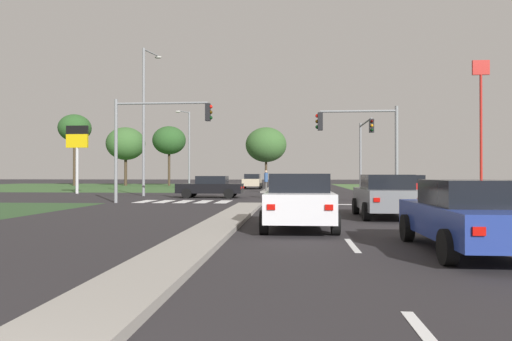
{
  "coord_description": "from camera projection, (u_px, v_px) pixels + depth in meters",
  "views": [
    {
      "loc": [
        2.2,
        -1.43,
        1.6
      ],
      "look_at": [
        -0.19,
        27.86,
        1.82
      ],
      "focal_mm": 32.48,
      "sensor_mm": 36.0,
      "label": 1
    }
  ],
  "objects": [
    {
      "name": "edge_line_right",
      "position": [
        460.0,
        231.0,
        12.99
      ],
      "size": [
        0.14,
        24.0,
        0.01
      ],
      "primitive_type": "cube",
      "color": "silver",
      "rests_on": "ground"
    },
    {
      "name": "median_island_near",
      "position": [
        213.0,
        230.0,
        12.55
      ],
      "size": [
        1.2,
        22.0,
        0.14
      ],
      "primitive_type": "cube",
      "color": "gray",
      "rests_on": "ground"
    },
    {
      "name": "treeline_second",
      "position": [
        126.0,
        144.0,
        63.39
      ],
      "size": [
        5.27,
        5.27,
        8.0
      ],
      "color": "#423323",
      "rests_on": "ground"
    },
    {
      "name": "grass_verge_far_right",
      "position": [
        494.0,
        188.0,
        53.83
      ],
      "size": [
        35.0,
        35.0,
        0.01
      ],
      "primitive_type": "cube",
      "color": "#476B38",
      "rests_on": "ground"
    },
    {
      "name": "car_beige_fourth",
      "position": [
        252.0,
        181.0,
        49.74
      ],
      "size": [
        2.03,
        4.24,
        1.6
      ],
      "rotation": [
        0.0,
        0.0,
        3.14
      ],
      "color": "#BCAD8E",
      "rests_on": "ground"
    },
    {
      "name": "median_island_far",
      "position": [
        276.0,
        186.0,
        56.4
      ],
      "size": [
        1.2,
        36.0,
        0.14
      ],
      "primitive_type": "cube",
      "color": "gray",
      "rests_on": "ground"
    },
    {
      "name": "grass_verge_far_left",
      "position": [
        72.0,
        187.0,
        57.98
      ],
      "size": [
        35.0,
        35.0,
        0.01
      ],
      "primitive_type": "cube",
      "color": "#385B2D",
      "rests_on": "ground"
    },
    {
      "name": "crosswalk_bar_fourth",
      "position": [
        204.0,
        202.0,
        26.54
      ],
      "size": [
        0.7,
        2.8,
        0.01
      ],
      "primitive_type": "cube",
      "color": "silver",
      "rests_on": "ground"
    },
    {
      "name": "fuel_price_totem",
      "position": [
        77.0,
        144.0,
        37.7
      ],
      "size": [
        1.8,
        0.24,
        5.54
      ],
      "color": "silver",
      "rests_on": "ground"
    },
    {
      "name": "treeline_near",
      "position": [
        75.0,
        129.0,
        62.74
      ],
      "size": [
        4.35,
        4.35,
        9.69
      ],
      "color": "#423323",
      "rests_on": "ground"
    },
    {
      "name": "street_lamp_second",
      "position": [
        145.0,
        115.0,
        33.72
      ],
      "size": [
        0.86,
        2.18,
        10.76
      ],
      "color": "gray",
      "rests_on": "ground"
    },
    {
      "name": "stop_bar_near",
      "position": [
        324.0,
        204.0,
        24.2
      ],
      "size": [
        6.4,
        0.5,
        0.01
      ],
      "primitive_type": "cube",
      "color": "silver",
      "rests_on": "ground"
    },
    {
      "name": "car_white_near",
      "position": [
        299.0,
        201.0,
        13.42
      ],
      "size": [
        2.09,
        4.17,
        1.61
      ],
      "color": "silver",
      "rests_on": "ground"
    },
    {
      "name": "lane_dash_third",
      "position": [
        331.0,
        219.0,
        16.3
      ],
      "size": [
        0.14,
        2.0,
        0.01
      ],
      "primitive_type": "cube",
      "color": "silver",
      "rests_on": "ground"
    },
    {
      "name": "pedestrian_at_median",
      "position": [
        266.0,
        178.0,
        40.55
      ],
      "size": [
        0.34,
        0.34,
        1.78
      ],
      "rotation": [
        0.0,
        0.0,
        4.99
      ],
      "color": "#4C4C4C",
      "rests_on": "median_island_far"
    },
    {
      "name": "ground_plane",
      "position": [
        261.0,
        197.0,
        31.49
      ],
      "size": [
        200.0,
        200.0,
        0.0
      ],
      "primitive_type": "plane",
      "color": "#282628"
    },
    {
      "name": "car_black_sixth",
      "position": [
        211.0,
        187.0,
        31.02
      ],
      "size": [
        4.39,
        2.02,
        1.46
      ],
      "rotation": [
        0.0,
        0.0,
        1.57
      ],
      "color": "black",
      "rests_on": "ground"
    },
    {
      "name": "traffic_signal_near_right",
      "position": [
        365.0,
        137.0,
        24.45
      ],
      "size": [
        4.34,
        0.32,
        5.18
      ],
      "color": "gray",
      "rests_on": "ground"
    },
    {
      "name": "crosswalk_bar_near",
      "position": [
        145.0,
        201.0,
        26.83
      ],
      "size": [
        0.7,
        2.8,
        0.01
      ],
      "primitive_type": "cube",
      "color": "silver",
      "rests_on": "ground"
    },
    {
      "name": "car_red_second",
      "position": [
        405.0,
        186.0,
        30.21
      ],
      "size": [
        4.37,
        1.98,
        1.53
      ],
      "rotation": [
        0.0,
        0.0,
        1.57
      ],
      "color": "#A31919",
      "rests_on": "ground"
    },
    {
      "name": "lane_dash_fourth",
      "position": [
        321.0,
        207.0,
        22.28
      ],
      "size": [
        0.14,
        2.0,
        0.01
      ],
      "primitive_type": "cube",
      "color": "silver",
      "rests_on": "ground"
    },
    {
      "name": "treeline_third",
      "position": [
        169.0,
        140.0,
        62.47
      ],
      "size": [
        4.48,
        4.48,
        8.05
      ],
      "color": "#423323",
      "rests_on": "ground"
    },
    {
      "name": "lane_dash_second",
      "position": [
        352.0,
        245.0,
        10.32
      ],
      "size": [
        0.14,
        2.0,
        0.01
      ],
      "primitive_type": "cube",
      "color": "silver",
      "rests_on": "ground"
    },
    {
      "name": "traffic_signal_far_right",
      "position": [
        364.0,
        143.0,
        35.4
      ],
      "size": [
        0.32,
        5.7,
        5.73
      ],
      "color": "gray",
      "rests_on": "ground"
    },
    {
      "name": "crosswalk_bar_fifth",
      "position": [
        224.0,
        202.0,
        26.45
      ],
      "size": [
        0.7,
        2.8,
        0.01
      ],
      "primitive_type": "cube",
      "color": "silver",
      "rests_on": "ground"
    },
    {
      "name": "crosswalk_bar_third",
      "position": [
        184.0,
        202.0,
        26.64
      ],
      "size": [
        0.7,
        2.8,
        0.01
      ],
      "primitive_type": "cube",
      "color": "silver",
      "rests_on": "ground"
    },
    {
      "name": "treeline_fourth",
      "position": [
        266.0,
        145.0,
        61.97
      ],
      "size": [
        5.49,
        5.49,
        7.85
      ],
      "color": "#423323",
      "rests_on": "ground"
    },
    {
      "name": "car_blue_fifth",
      "position": [
        468.0,
        215.0,
        9.41
      ],
      "size": [
        1.95,
        4.58,
        1.48
      ],
      "color": "navy",
      "rests_on": "ground"
    },
    {
      "name": "car_grey_third",
      "position": [
        386.0,
        196.0,
        16.92
      ],
      "size": [
        2.05,
        4.2,
        1.58
      ],
      "color": "slate",
      "rests_on": "ground"
    },
    {
      "name": "fastfood_pole_sign",
      "position": [
        481.0,
        97.0,
        50.7
      ],
      "size": [
        1.8,
        0.4,
        14.07
      ],
      "color": "red",
      "rests_on": "ground"
    },
    {
      "name": "traffic_signal_near_left",
      "position": [
        151.0,
        130.0,
        25.4
      ],
      "size": [
        5.49,
        0.32,
        5.73
      ],
      "color": "gray",
      "rests_on": "ground"
    },
    {
      "name": "street_lamp_third",
      "position": [
        188.0,
        145.0,
        48.02
      ],
      "size": [
        1.18,
        1.88,
        8.09
      ],
      "color": "gray",
      "rests_on": "ground"
    },
    {
      "name": "crosswalk_bar_second",
      "position": [
        165.0,
        201.0,
        26.73
      ],
      "size": [
        0.7,
        2.8,
        0.01
      ],
      "primitive_type": "cube",
      "color": "silver",
      "rests_on": "ground"
    }
  ]
}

